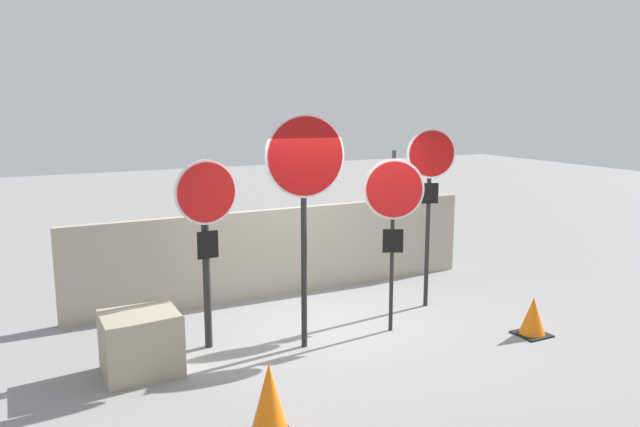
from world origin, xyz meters
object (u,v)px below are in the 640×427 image
at_px(stop_sign_1, 305,177).
at_px(stop_sign_0, 206,221).
at_px(traffic_cone_0, 269,401).
at_px(storage_crate, 141,343).
at_px(traffic_cone_1, 533,317).
at_px(stop_sign_3, 430,176).
at_px(stop_sign_2, 394,202).

bearing_deg(stop_sign_1, stop_sign_0, 158.39).
distance_m(traffic_cone_0, storage_crate, 2.00).
height_order(traffic_cone_1, storage_crate, storage_crate).
xyz_separation_m(traffic_cone_1, storage_crate, (-4.61, 1.09, 0.09)).
bearing_deg(traffic_cone_1, traffic_cone_0, -168.80).
bearing_deg(storage_crate, traffic_cone_0, -68.50).
bearing_deg(stop_sign_0, traffic_cone_1, -25.69).
bearing_deg(traffic_cone_0, stop_sign_3, 34.09).
xyz_separation_m(stop_sign_3, storage_crate, (-4.08, -0.41, -1.55)).
relative_size(stop_sign_3, storage_crate, 3.19).
distance_m(stop_sign_3, storage_crate, 4.39).
relative_size(stop_sign_2, stop_sign_3, 0.91).
relative_size(stop_sign_1, stop_sign_2, 1.20).
bearing_deg(stop_sign_1, storage_crate, 179.48).
bearing_deg(storage_crate, stop_sign_0, 20.82).
distance_m(stop_sign_2, storage_crate, 3.38).
bearing_deg(stop_sign_3, stop_sign_0, -159.64).
relative_size(stop_sign_0, stop_sign_2, 0.98).
relative_size(traffic_cone_0, traffic_cone_1, 1.42).
bearing_deg(stop_sign_0, stop_sign_2, -18.07).
relative_size(stop_sign_2, storage_crate, 2.90).
bearing_deg(stop_sign_3, stop_sign_1, -145.97).
bearing_deg(traffic_cone_0, stop_sign_1, 55.50).
bearing_deg(traffic_cone_0, stop_sign_2, 35.31).
xyz_separation_m(stop_sign_1, traffic_cone_0, (-1.15, -1.67, -1.72)).
xyz_separation_m(stop_sign_1, stop_sign_3, (2.20, 0.59, -0.18)).
distance_m(stop_sign_3, traffic_cone_0, 4.33).
distance_m(stop_sign_1, stop_sign_2, 1.26).
relative_size(stop_sign_1, storage_crate, 3.48).
distance_m(stop_sign_0, stop_sign_2, 2.29).
bearing_deg(stop_sign_2, stop_sign_3, 55.48).
distance_m(stop_sign_1, storage_crate, 2.56).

